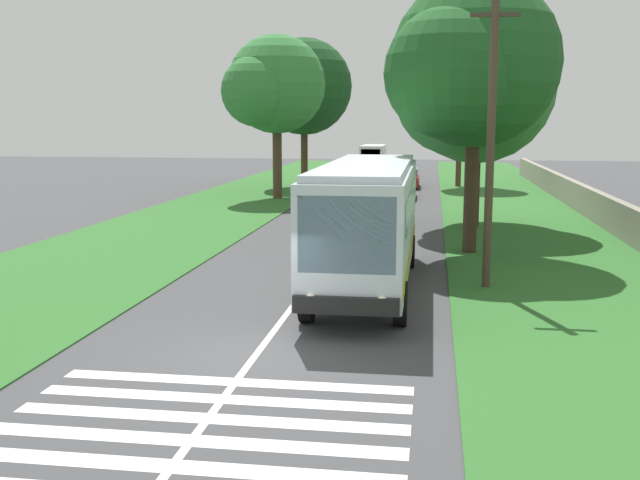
# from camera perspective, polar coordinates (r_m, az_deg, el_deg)

# --- Properties ---
(ground) EXTENTS (160.00, 160.00, 0.00)m
(ground) POSITION_cam_1_polar(r_m,az_deg,el_deg) (16.16, -5.06, -8.89)
(ground) COLOR #424244
(grass_verge_left) EXTENTS (120.00, 8.00, 0.04)m
(grass_verge_left) POSITION_cam_1_polar(r_m,az_deg,el_deg) (32.58, -12.97, 0.11)
(grass_verge_left) COLOR #2D6628
(grass_verge_left) RESTS_ON ground
(grass_verge_right) EXTENTS (120.00, 8.00, 0.04)m
(grass_verge_right) POSITION_cam_1_polar(r_m,az_deg,el_deg) (30.68, 16.88, -0.60)
(grass_verge_right) COLOR #2D6628
(grass_verge_right) RESTS_ON ground
(centre_line) EXTENTS (110.00, 0.16, 0.01)m
(centre_line) POSITION_cam_1_polar(r_m,az_deg,el_deg) (30.57, 1.50, -0.27)
(centre_line) COLOR silver
(centre_line) RESTS_ON ground
(coach_bus) EXTENTS (11.16, 2.62, 3.73)m
(coach_bus) POSITION_cam_1_polar(r_m,az_deg,el_deg) (22.16, 3.62, 1.73)
(coach_bus) COLOR silver
(coach_bus) RESTS_ON ground
(zebra_crossing) EXTENTS (4.95, 6.80, 0.01)m
(zebra_crossing) POSITION_cam_1_polar(r_m,az_deg,el_deg) (12.81, -9.04, -13.89)
(zebra_crossing) COLOR silver
(zebra_crossing) RESTS_ON ground
(trailing_car_0) EXTENTS (4.30, 1.78, 1.43)m
(trailing_car_0) POSITION_cam_1_polar(r_m,az_deg,el_deg) (41.34, 0.65, 3.11)
(trailing_car_0) COLOR #B7A893
(trailing_car_0) RESTS_ON ground
(trailing_car_1) EXTENTS (4.30, 1.78, 1.43)m
(trailing_car_1) POSITION_cam_1_polar(r_m,az_deg,el_deg) (48.40, 6.10, 3.94)
(trailing_car_1) COLOR #B21E1E
(trailing_car_1) RESTS_ON ground
(trailing_car_2) EXTENTS (4.30, 1.78, 1.43)m
(trailing_car_2) POSITION_cam_1_polar(r_m,az_deg,el_deg) (55.94, 6.55, 4.63)
(trailing_car_2) COLOR #B21E1E
(trailing_car_2) RESTS_ON ground
(trailing_car_3) EXTENTS (4.30, 1.78, 1.43)m
(trailing_car_3) POSITION_cam_1_polar(r_m,az_deg,el_deg) (64.62, 3.73, 5.26)
(trailing_car_3) COLOR #B7A893
(trailing_car_3) RESTS_ON ground
(trailing_minibus_0) EXTENTS (6.00, 2.14, 2.53)m
(trailing_minibus_0) POSITION_cam_1_polar(r_m,az_deg,el_deg) (72.28, 4.02, 6.36)
(trailing_minibus_0) COLOR silver
(trailing_minibus_0) RESTS_ON ground
(roadside_tree_left_1) EXTENTS (7.67, 6.10, 10.11)m
(roadside_tree_left_1) POSITION_cam_1_polar(r_m,az_deg,el_deg) (47.84, -3.49, 11.39)
(roadside_tree_left_1) COLOR #4C3826
(roadside_tree_left_1) RESTS_ON grass_verge_left
(roadside_tree_left_2) EXTENTS (7.87, 7.02, 10.80)m
(roadside_tree_left_2) POSITION_cam_1_polar(r_m,az_deg,el_deg) (56.28, -1.36, 11.33)
(roadside_tree_left_2) COLOR #4C3826
(roadside_tree_left_2) RESTS_ON grass_verge_left
(roadside_tree_right_0) EXTENTS (7.40, 6.30, 10.07)m
(roadside_tree_right_0) POSITION_cam_1_polar(r_m,az_deg,el_deg) (28.40, 11.13, 12.67)
(roadside_tree_right_0) COLOR #3D2D1E
(roadside_tree_right_0) RESTS_ON grass_verge_right
(roadside_tree_right_1) EXTENTS (8.93, 7.18, 10.03)m
(roadside_tree_right_1) POSITION_cam_1_polar(r_m,az_deg,el_deg) (35.73, 11.37, 11.02)
(roadside_tree_right_1) COLOR #3D2D1E
(roadside_tree_right_1) RESTS_ON grass_verge_right
(roadside_tree_right_2) EXTENTS (6.68, 5.72, 10.90)m
(roadside_tree_right_2) POSITION_cam_1_polar(r_m,az_deg,el_deg) (57.22, 10.46, 11.91)
(roadside_tree_right_2) COLOR #4C3826
(roadside_tree_right_2) RESTS_ON grass_verge_right
(utility_pole) EXTENTS (0.24, 1.40, 8.46)m
(utility_pole) POSITION_cam_1_polar(r_m,az_deg,el_deg) (22.62, 12.76, 7.44)
(utility_pole) COLOR #473828
(utility_pole) RESTS_ON grass_verge_right
(roadside_wall) EXTENTS (70.00, 0.40, 1.48)m
(roadside_wall) POSITION_cam_1_polar(r_m,az_deg,el_deg) (36.08, 21.15, 1.80)
(roadside_wall) COLOR gray
(roadside_wall) RESTS_ON grass_verge_right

